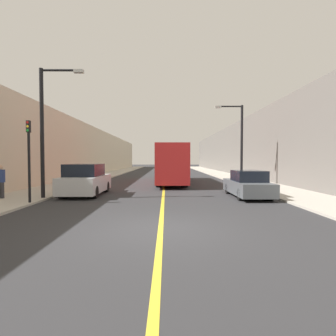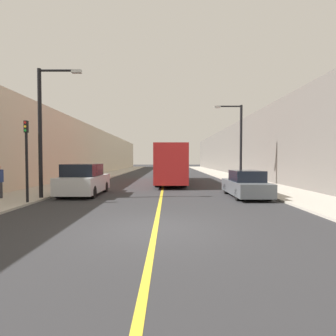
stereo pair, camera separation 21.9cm
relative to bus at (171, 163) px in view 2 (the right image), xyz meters
name	(u,v)px [view 2 (the right image)]	position (x,y,z in m)	size (l,w,h in m)	color
ground_plane	(156,229)	(-0.59, -15.60, -1.76)	(200.00, 200.00, 0.00)	#2D2D30
sidewalk_left	(113,174)	(-8.33, 14.40, -1.71)	(3.43, 72.00, 0.10)	#B2AA9E
sidewalk_right	(219,174)	(7.14, 14.40, -1.71)	(3.43, 72.00, 0.10)	#B2AA9E
building_row_left	(87,152)	(-12.04, 14.40, 1.47)	(4.00, 72.00, 6.47)	beige
building_row_right	(245,150)	(10.86, 14.40, 1.76)	(4.00, 72.00, 7.04)	#66605B
road_center_line	(166,174)	(-0.59, 14.40, -1.76)	(0.16, 72.00, 0.01)	gold
bus	(171,163)	(0.00, 0.00, 0.00)	(2.43, 11.50, 3.27)	#AD1E1E
parked_suv_left	(85,181)	(-5.20, -8.02, -0.91)	(2.05, 4.40, 1.85)	silver
car_right_near	(246,185)	(4.16, -8.85, -1.08)	(1.78, 4.38, 1.50)	#51565B
street_lamp_left	(45,124)	(-6.71, -9.72, 2.19)	(2.30, 0.24, 6.73)	black
street_lamp_right	(239,139)	(5.51, -2.18, 2.02)	(2.30, 0.24, 6.40)	black
traffic_light	(27,158)	(-6.81, -11.25, 0.43)	(0.16, 0.18, 3.81)	black
pedestrian	(0,181)	(-9.00, -9.93, -0.76)	(0.38, 0.24, 1.73)	#2D2D33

